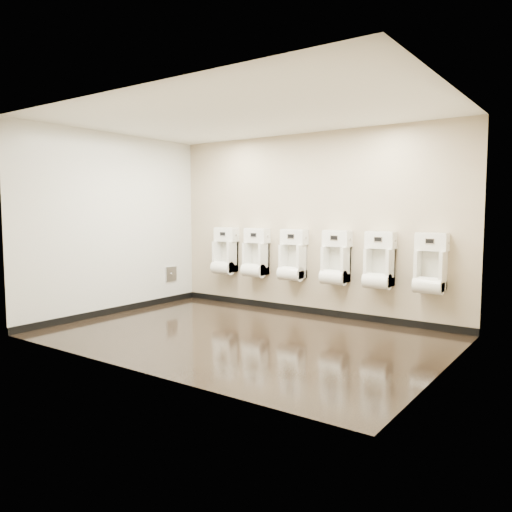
{
  "coord_description": "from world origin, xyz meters",
  "views": [
    {
      "loc": [
        3.8,
        -5.04,
        1.62
      ],
      "look_at": [
        -0.18,
        0.55,
        0.99
      ],
      "focal_mm": 35.0,
      "sensor_mm": 36.0,
      "label": 1
    }
  ],
  "objects_px": {
    "urinal_3": "(335,262)",
    "access_panel": "(171,274)",
    "urinal_0": "(225,254)",
    "urinal_5": "(430,268)",
    "urinal_2": "(293,259)",
    "urinal_4": "(379,265)",
    "urinal_1": "(256,256)"
  },
  "relations": [
    {
      "from": "urinal_3",
      "to": "urinal_5",
      "type": "relative_size",
      "value": 1.0
    },
    {
      "from": "access_panel",
      "to": "urinal_1",
      "type": "bearing_deg",
      "value": 14.9
    },
    {
      "from": "urinal_2",
      "to": "urinal_4",
      "type": "distance_m",
      "value": 1.41
    },
    {
      "from": "access_panel",
      "to": "urinal_2",
      "type": "height_order",
      "value": "urinal_2"
    },
    {
      "from": "access_panel",
      "to": "urinal_3",
      "type": "relative_size",
      "value": 0.32
    },
    {
      "from": "access_panel",
      "to": "urinal_3",
      "type": "distance_m",
      "value": 3.04
    },
    {
      "from": "urinal_1",
      "to": "urinal_3",
      "type": "height_order",
      "value": "same"
    },
    {
      "from": "urinal_1",
      "to": "urinal_2",
      "type": "height_order",
      "value": "same"
    },
    {
      "from": "urinal_0",
      "to": "urinal_5",
      "type": "distance_m",
      "value": 3.48
    },
    {
      "from": "access_panel",
      "to": "urinal_1",
      "type": "height_order",
      "value": "urinal_1"
    },
    {
      "from": "urinal_3",
      "to": "urinal_5",
      "type": "bearing_deg",
      "value": 0.0
    },
    {
      "from": "urinal_5",
      "to": "access_panel",
      "type": "bearing_deg",
      "value": -174.64
    },
    {
      "from": "urinal_1",
      "to": "urinal_3",
      "type": "distance_m",
      "value": 1.45
    },
    {
      "from": "access_panel",
      "to": "urinal_5",
      "type": "height_order",
      "value": "urinal_5"
    },
    {
      "from": "urinal_4",
      "to": "urinal_1",
      "type": "bearing_deg",
      "value": 180.0
    },
    {
      "from": "urinal_2",
      "to": "access_panel",
      "type": "bearing_deg",
      "value": -169.69
    },
    {
      "from": "urinal_3",
      "to": "access_panel",
      "type": "bearing_deg",
      "value": -172.2
    },
    {
      "from": "urinal_4",
      "to": "urinal_5",
      "type": "height_order",
      "value": "same"
    },
    {
      "from": "urinal_2",
      "to": "urinal_4",
      "type": "height_order",
      "value": "same"
    },
    {
      "from": "urinal_1",
      "to": "urinal_5",
      "type": "relative_size",
      "value": 1.0
    },
    {
      "from": "urinal_1",
      "to": "urinal_4",
      "type": "height_order",
      "value": "same"
    },
    {
      "from": "urinal_0",
      "to": "urinal_4",
      "type": "xyz_separation_m",
      "value": [
        2.77,
        0.0,
        0.0
      ]
    },
    {
      "from": "urinal_3",
      "to": "urinal_4",
      "type": "distance_m",
      "value": 0.67
    },
    {
      "from": "access_panel",
      "to": "urinal_1",
      "type": "xyz_separation_m",
      "value": [
        1.54,
        0.41,
        0.36
      ]
    },
    {
      "from": "urinal_5",
      "to": "urinal_4",
      "type": "bearing_deg",
      "value": 180.0
    },
    {
      "from": "urinal_1",
      "to": "access_panel",
      "type": "bearing_deg",
      "value": -165.1
    },
    {
      "from": "access_panel",
      "to": "urinal_2",
      "type": "xyz_separation_m",
      "value": [
        2.25,
        0.41,
        0.36
      ]
    },
    {
      "from": "urinal_2",
      "to": "urinal_3",
      "type": "xyz_separation_m",
      "value": [
        0.74,
        0.0,
        0.0
      ]
    },
    {
      "from": "urinal_4",
      "to": "urinal_5",
      "type": "bearing_deg",
      "value": 0.0
    },
    {
      "from": "urinal_0",
      "to": "urinal_3",
      "type": "height_order",
      "value": "same"
    },
    {
      "from": "urinal_0",
      "to": "urinal_1",
      "type": "bearing_deg",
      "value": 0.0
    },
    {
      "from": "urinal_4",
      "to": "urinal_5",
      "type": "xyz_separation_m",
      "value": [
        0.71,
        0.0,
        0.0
      ]
    }
  ]
}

